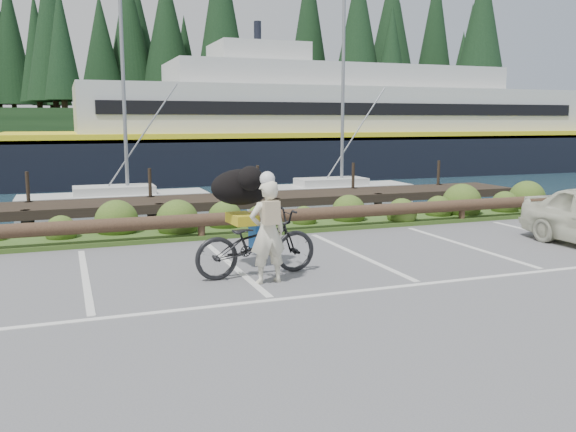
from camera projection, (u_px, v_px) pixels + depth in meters
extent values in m
plane|color=#59595B|center=(265.00, 293.00, 9.51)|extent=(72.00, 72.00, 0.00)
plane|color=#1B3541|center=(97.00, 164.00, 54.18)|extent=(160.00, 160.00, 0.00)
cube|color=#3D5B21|center=(195.00, 232.00, 14.41)|extent=(34.00, 1.60, 0.10)
imported|color=black|center=(256.00, 243.00, 10.51)|extent=(2.25, 0.92, 1.15)
imported|color=beige|center=(268.00, 232.00, 10.01)|extent=(0.65, 0.45, 1.71)
ellipsoid|color=black|center=(242.00, 187.00, 11.01)|extent=(0.64, 1.17, 0.66)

